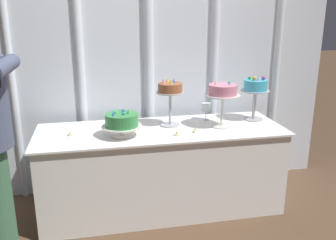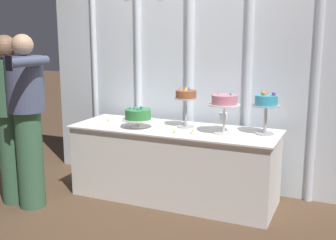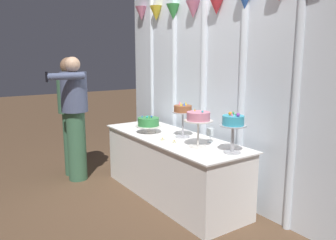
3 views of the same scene
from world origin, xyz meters
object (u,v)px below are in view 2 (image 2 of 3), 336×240
cake_display_midright (224,103)px  guest_man_pink_jacket (10,113)px  tealight_far_left (108,121)px  guest_girl_blue_dress (27,115)px  tealight_near_left (175,132)px  cake_display_rightmost (266,104)px  cake_display_leftmost (138,115)px  cake_table (174,163)px  tealight_near_right (193,132)px  wine_glass (223,117)px  cake_display_midleft (186,98)px

cake_display_midright → guest_man_pink_jacket: bearing=-160.7°
tealight_far_left → guest_girl_blue_dress: size_ratio=0.02×
cake_display_midright → tealight_near_left: size_ratio=7.99×
cake_display_rightmost → guest_girl_blue_dress: size_ratio=0.25×
cake_display_leftmost → cake_display_rightmost: size_ratio=0.79×
cake_display_rightmost → cake_display_midright: bearing=-159.2°
cake_table → tealight_near_left: tealight_near_left is taller
tealight_near_left → tealight_near_right: (0.16, 0.05, 0.00)m
cake_display_midright → wine_glass: bearing=107.1°
cake_display_leftmost → tealight_near_left: (0.43, -0.07, -0.11)m
cake_display_rightmost → wine_glass: 0.47m
cake_display_midleft → wine_glass: cake_display_midleft is taller
cake_display_leftmost → cake_display_midright: size_ratio=0.81×
tealight_near_left → guest_man_pink_jacket: guest_man_pink_jacket is taller
cake_display_leftmost → tealight_near_left: 0.45m
cake_display_leftmost → wine_glass: bearing=21.3°
tealight_far_left → cake_display_leftmost: bearing=-13.0°
cake_display_midright → guest_man_pink_jacket: guest_man_pink_jacket is taller
cake_table → tealight_far_left: 0.83m
guest_man_pink_jacket → cake_display_leftmost: bearing=28.8°
cake_table → tealight_near_right: 0.48m
wine_glass → cake_display_rightmost: bearing=-11.8°
tealight_far_left → cake_table: bearing=1.9°
wine_glass → guest_girl_blue_dress: bearing=-150.1°
guest_girl_blue_dress → tealight_far_left: bearing=58.9°
cake_table → tealight_far_left: tealight_far_left is taller
cake_display_midright → tealight_near_left: 0.54m
tealight_far_left → guest_man_pink_jacket: size_ratio=0.02×
wine_glass → tealight_near_right: wine_glass is taller
cake_display_leftmost → tealight_near_right: size_ratio=7.36×
cake_display_leftmost → guest_man_pink_jacket: guest_man_pink_jacket is taller
guest_man_pink_jacket → wine_glass: bearing=25.8°
cake_display_midright → tealight_near_right: size_ratio=9.07×
cake_display_midleft → cake_display_midright: (0.42, -0.12, -0.00)m
guest_girl_blue_dress → guest_man_pink_jacket: 0.24m
tealight_near_left → guest_man_pink_jacket: size_ratio=0.03×
cake_table → wine_glass: bearing=22.8°
cake_display_rightmost → guest_girl_blue_dress: 2.22m
cake_table → cake_display_midleft: cake_display_midleft is taller
cake_table → guest_man_pink_jacket: size_ratio=1.26×
tealight_near_right → guest_man_pink_jacket: guest_man_pink_jacket is taller
cake_display_leftmost → wine_glass: cake_display_leftmost is taller
cake_display_midright → tealight_far_left: bearing=179.5°
guest_man_pink_jacket → cake_display_rightmost: bearing=19.5°
cake_display_leftmost → guest_man_pink_jacket: bearing=-151.2°
cake_display_midright → cake_display_rightmost: 0.38m
cake_display_rightmost → wine_glass: (-0.42, 0.09, -0.17)m
cake_display_midright → tealight_near_right: bearing=-157.1°
tealight_near_left → cake_display_midright: bearing=20.3°
tealight_near_right → guest_girl_blue_dress: (-1.43, -0.60, 0.16)m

